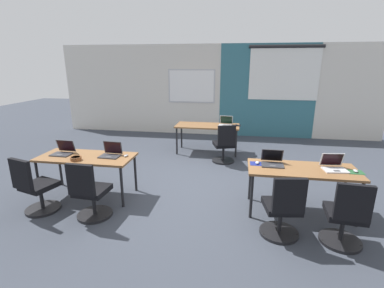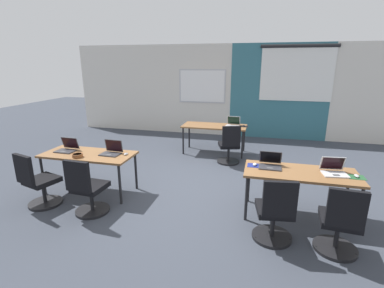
% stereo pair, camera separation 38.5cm
% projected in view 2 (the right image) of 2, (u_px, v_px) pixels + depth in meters
% --- Properties ---
extents(ground_plane, '(24.00, 24.00, 0.00)m').
position_uv_depth(ground_plane, '(194.00, 187.00, 5.24)').
color(ground_plane, '#383D47').
extents(back_wall_assembly, '(10.00, 0.27, 2.80)m').
position_uv_depth(back_wall_assembly, '(227.00, 91.00, 8.74)').
color(back_wall_assembly, silver).
rests_on(back_wall_assembly, ground).
extents(desk_near_left, '(1.60, 0.70, 0.72)m').
position_uv_depth(desk_near_left, '(89.00, 157.00, 4.90)').
color(desk_near_left, brown).
rests_on(desk_near_left, ground).
extents(desk_near_right, '(1.60, 0.70, 0.72)m').
position_uv_depth(desk_near_right, '(300.00, 176.00, 4.08)').
color(desk_near_right, brown).
rests_on(desk_near_right, ground).
extents(desk_far_center, '(1.60, 0.70, 0.72)m').
position_uv_depth(desk_far_center, '(214.00, 128.00, 7.10)').
color(desk_far_center, brown).
rests_on(desk_far_center, ground).
extents(laptop_near_left_inner, '(0.34, 0.28, 0.24)m').
position_uv_depth(laptop_near_left_inner, '(112.00, 151.00, 4.84)').
color(laptop_near_left_inner, '#333338').
rests_on(laptop_near_left_inner, desk_near_left).
extents(mouse_near_left_inner, '(0.06, 0.10, 0.03)m').
position_uv_depth(mouse_near_left_inner, '(126.00, 154.00, 4.81)').
color(mouse_near_left_inner, '#B2B2B7').
rests_on(mouse_near_left_inner, desk_near_left).
extents(chair_near_left_inner, '(0.52, 0.55, 0.92)m').
position_uv_depth(chair_near_left_inner, '(88.00, 191.00, 4.22)').
color(chair_near_left_inner, black).
rests_on(chair_near_left_inner, ground).
extents(laptop_far_right, '(0.35, 0.32, 0.23)m').
position_uv_depth(laptop_far_right, '(233.00, 124.00, 7.02)').
color(laptop_far_right, '#B7B7BC').
rests_on(laptop_far_right, desk_far_center).
extents(mousepad_far_right, '(0.22, 0.19, 0.00)m').
position_uv_depth(mousepad_far_right, '(244.00, 126.00, 6.97)').
color(mousepad_far_right, black).
rests_on(mousepad_far_right, desk_far_center).
extents(mouse_far_right, '(0.07, 0.10, 0.03)m').
position_uv_depth(mouse_far_right, '(244.00, 126.00, 6.96)').
color(mouse_far_right, black).
rests_on(mouse_far_right, mousepad_far_right).
extents(chair_far_right, '(0.55, 0.60, 0.92)m').
position_uv_depth(chair_far_right, '(229.00, 148.00, 6.40)').
color(chair_far_right, black).
rests_on(chair_far_right, ground).
extents(laptop_near_left_end, '(0.34, 0.31, 0.23)m').
position_uv_depth(laptop_near_left_end, '(67.00, 148.00, 5.02)').
color(laptop_near_left_end, '#333338').
rests_on(laptop_near_left_end, desk_near_left).
extents(chair_near_left_end, '(0.54, 0.60, 0.92)m').
position_uv_depth(chair_near_left_end, '(38.00, 185.00, 4.46)').
color(chair_near_left_end, black).
rests_on(chair_near_left_end, ground).
extents(laptop_near_right_end, '(0.36, 0.34, 0.23)m').
position_uv_depth(laptop_near_right_end, '(334.00, 170.00, 3.98)').
color(laptop_near_right_end, silver).
rests_on(laptop_near_right_end, desk_near_right).
extents(mousepad_near_right_end, '(0.22, 0.19, 0.00)m').
position_uv_depth(mousepad_near_right_end, '(356.00, 177.00, 3.87)').
color(mousepad_near_right_end, '#23512D').
rests_on(mousepad_near_right_end, desk_near_right).
extents(mouse_near_right_end, '(0.06, 0.10, 0.03)m').
position_uv_depth(mouse_near_right_end, '(357.00, 176.00, 3.86)').
color(mouse_near_right_end, '#B2B2B7').
rests_on(mouse_near_right_end, mousepad_near_right_end).
extents(chair_near_right_end, '(0.52, 0.56, 0.92)m').
position_uv_depth(chair_near_right_end, '(340.00, 226.00, 3.33)').
color(chair_near_right_end, black).
rests_on(chair_near_right_end, ground).
extents(laptop_near_right_inner, '(0.34, 0.32, 0.22)m').
position_uv_depth(laptop_near_right_inner, '(270.00, 164.00, 4.25)').
color(laptop_near_right_inner, '#333338').
rests_on(laptop_near_right_inner, desk_near_right).
extents(mousepad_near_right_inner, '(0.22, 0.19, 0.00)m').
position_uv_depth(mousepad_near_right_inner, '(255.00, 165.00, 4.31)').
color(mousepad_near_right_inner, navy).
rests_on(mousepad_near_right_inner, desk_near_right).
extents(mouse_near_right_inner, '(0.07, 0.11, 0.03)m').
position_uv_depth(mouse_near_right_inner, '(255.00, 164.00, 4.30)').
color(mouse_near_right_inner, silver).
rests_on(mouse_near_right_inner, mousepad_near_right_inner).
extents(chair_near_right_inner, '(0.52, 0.57, 0.92)m').
position_uv_depth(chair_near_right_inner, '(275.00, 215.00, 3.56)').
color(chair_near_right_inner, black).
rests_on(chair_near_right_inner, ground).
extents(snack_bowl, '(0.18, 0.18, 0.06)m').
position_uv_depth(snack_bowl, '(77.00, 155.00, 4.68)').
color(snack_bowl, brown).
rests_on(snack_bowl, desk_near_left).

